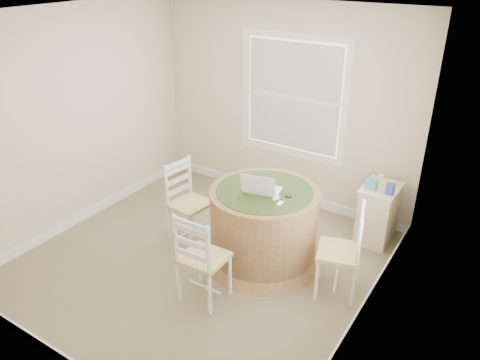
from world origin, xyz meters
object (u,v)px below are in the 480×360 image
Objects in this scene: chair_near at (204,257)px; laptop at (261,189)px; round_table at (264,222)px; chair_left at (190,204)px; corner_chest at (377,214)px; chair_right at (339,251)px.

laptop is (0.13, 0.85, 0.40)m from chair_near.
round_table is 0.90m from chair_near.
chair_left is (-0.90, -0.14, 0.02)m from round_table.
corner_chest is at bearing 47.53° from round_table.
chair_left is 1.36× the size of corner_chest.
round_table is 1.93× the size of corner_chest.
chair_near is 2.25× the size of laptop.
laptop is (0.89, 0.10, 0.40)m from chair_left.
laptop is at bearing -76.33° from chair_left.
round_table is 0.42m from laptop.
chair_right is at bearing -90.93° from corner_chest.
chair_near is at bearing -99.66° from round_table.
laptop is (-0.02, -0.04, 0.42)m from round_table.
chair_right is at bearing -6.92° from round_table.
chair_near is at bearing -127.44° from chair_left.
laptop reaches higher than chair_right.
chair_right is at bearing -81.58° from chair_left.
round_table is 3.19× the size of laptop.
chair_left is 1.07m from chair_near.
chair_near reaches higher than corner_chest.
round_table is 1.42× the size of chair_right.
chair_right is 1.00m from laptop.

